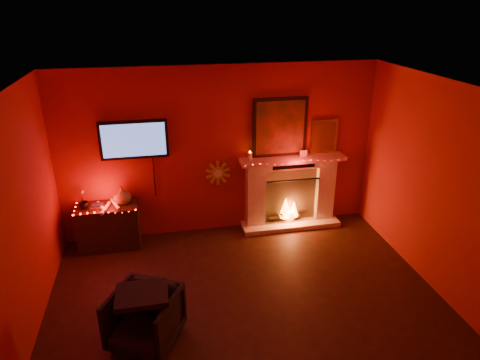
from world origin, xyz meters
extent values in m
plane|color=black|center=(0.00, 0.00, 0.00)|extent=(5.00, 5.00, 0.00)
plane|color=white|center=(0.00, 0.00, 2.70)|extent=(5.00, 5.00, 0.00)
plane|color=maroon|center=(0.00, 2.50, 1.35)|extent=(5.00, 0.00, 5.00)
plane|color=maroon|center=(-2.50, 0.00, 1.35)|extent=(0.00, 5.00, 5.00)
plane|color=maroon|center=(2.50, 0.00, 1.35)|extent=(0.00, 5.00, 5.00)
cube|color=beige|center=(1.15, 2.30, 0.04)|extent=(1.65, 0.40, 0.08)
cube|color=beige|center=(0.55, 2.39, 0.55)|extent=(0.30, 0.22, 0.95)
cube|color=beige|center=(1.75, 2.39, 0.55)|extent=(0.30, 0.22, 0.95)
cube|color=beige|center=(1.15, 2.39, 1.10)|extent=(1.50, 0.22, 0.14)
cube|color=beige|center=(1.15, 2.33, 1.20)|extent=(1.72, 0.34, 0.06)
cube|color=#87664E|center=(1.15, 2.45, 0.55)|extent=(0.90, 0.10, 0.95)
cube|color=black|center=(1.15, 2.27, 0.47)|extent=(0.90, 0.02, 0.78)
cylinder|color=black|center=(1.05, 2.36, 0.14)|extent=(0.55, 0.09, 0.09)
cylinder|color=black|center=(1.23, 2.38, 0.20)|extent=(0.51, 0.18, 0.08)
cone|color=orange|center=(1.07, 2.36, 0.33)|extent=(0.20, 0.20, 0.34)
cone|color=orange|center=(1.22, 2.37, 0.29)|extent=(0.16, 0.16, 0.26)
sphere|color=#FF3F07|center=(1.15, 2.36, 0.16)|extent=(0.18, 0.18, 0.18)
cube|color=black|center=(0.95, 2.46, 1.71)|extent=(0.88, 0.05, 0.95)
cube|color=#AC4316|center=(0.95, 2.44, 1.71)|extent=(0.78, 0.01, 0.85)
cube|color=gold|center=(1.70, 2.47, 1.51)|extent=(0.46, 0.04, 0.56)
cube|color=olive|center=(1.70, 2.45, 1.51)|extent=(0.38, 0.01, 0.48)
cylinder|color=beige|center=(0.45, 2.38, 1.29)|extent=(0.07, 0.07, 0.12)
cube|color=silver|center=(1.33, 2.36, 1.28)|extent=(0.12, 0.01, 0.10)
cube|color=black|center=(-1.30, 2.46, 1.65)|extent=(1.00, 0.06, 0.58)
cube|color=#4F6FCB|center=(-1.30, 2.42, 1.65)|extent=(0.92, 0.01, 0.50)
cylinder|color=black|center=(-1.05, 2.47, 1.03)|extent=(0.02, 0.02, 0.66)
cylinder|color=gold|center=(-0.05, 2.48, 1.00)|extent=(0.20, 0.03, 0.20)
cylinder|color=silver|center=(-0.05, 2.46, 1.00)|extent=(0.13, 0.01, 0.13)
cube|color=black|center=(-1.80, 2.26, 0.35)|extent=(0.92, 0.46, 0.70)
imported|color=brown|center=(-1.55, 2.30, 0.84)|extent=(0.27, 0.27, 0.28)
imported|color=black|center=(-2.10, 2.24, 0.75)|extent=(0.13, 0.13, 0.10)
cylinder|color=silver|center=(-1.85, 2.19, 0.72)|extent=(0.19, 0.37, 0.05)
cylinder|color=silver|center=(-1.79, 2.13, 0.72)|extent=(0.13, 0.38, 0.05)
cylinder|color=silver|center=(-1.66, 2.24, 0.72)|extent=(0.18, 0.37, 0.05)
cube|color=#5C1F1A|center=(-1.92, 2.23, 0.71)|extent=(0.20, 0.14, 0.03)
cube|color=#1E2E48|center=(-1.91, 2.24, 0.74)|extent=(0.17, 0.12, 0.02)
imported|color=black|center=(-1.26, 0.09, 0.33)|extent=(0.95, 0.96, 0.65)
camera|label=1|loc=(-0.98, -3.79, 3.58)|focal=32.00mm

